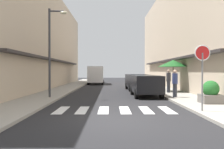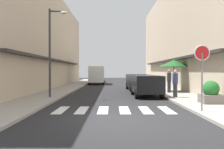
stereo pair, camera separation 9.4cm
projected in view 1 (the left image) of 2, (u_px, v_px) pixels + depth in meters
ground_plane at (112, 89)px, 23.82m from camera, size 82.40×82.40×0.00m
sidewalk_left at (65, 89)px, 23.79m from camera, size 2.43×52.44×0.12m
sidewalk_right at (159, 89)px, 23.85m from camera, size 2.43×52.44×0.12m
building_row_left at (29, 39)px, 24.57m from camera, size 5.50×35.71×9.96m
building_row_right at (195, 34)px, 24.68m from camera, size 5.50×35.71×10.90m
crosswalk at (114, 110)px, 11.14m from camera, size 5.20×2.20×0.01m
parked_car_near at (146, 83)px, 17.01m from camera, size 1.86×4.19×1.47m
parked_car_mid at (137, 80)px, 22.60m from camera, size 1.96×4.31×1.47m
delivery_van at (96, 74)px, 33.20m from camera, size 2.10×5.44×2.37m
round_street_sign at (202, 60)px, 10.16m from camera, size 0.65×0.07×2.71m
street_lamp at (52, 43)px, 15.53m from camera, size 1.19×0.28×5.54m
cafe_umbrella at (173, 63)px, 19.93m from camera, size 2.47×2.47×2.53m
planter_corner at (211, 93)px, 12.67m from camera, size 1.02×1.02×1.16m
pedestrian_walking_near at (175, 83)px, 15.55m from camera, size 0.34×0.34×1.72m
pedestrian_walking_far at (169, 80)px, 18.95m from camera, size 0.34×0.34×1.76m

